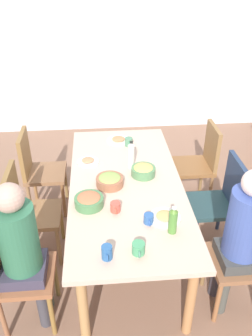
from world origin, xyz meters
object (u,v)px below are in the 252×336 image
object	(u,v)px
dining_table	(126,190)
person_5	(22,247)
plate_1	(118,140)
bowl_0	(143,170)
plate_2	(165,217)
bowl_1	(110,180)
chair_4	(249,254)
cup_3	(149,219)
chair_5	(13,269)
plate_0	(88,161)
chair_2	(27,209)
bottle_0	(173,221)
bottle_1	(131,155)
chair_3	(37,168)
chair_0	(221,199)
cup_2	(129,142)
cup_0	(115,207)
chair_1	(201,160)
person_4	(242,233)
cup_4	(107,253)
bowl_2	(89,201)
cup_1	(138,248)

from	to	relation	value
dining_table	person_5	bearing A→B (deg)	-48.61
plate_1	bowl_0	world-z (taller)	bowl_0
plate_2	bowl_1	world-z (taller)	bowl_1
chair_4	cup_3	size ratio (longest dim) A/B	8.35
chair_5	plate_0	world-z (taller)	chair_5
dining_table	chair_2	world-z (taller)	chair_2
dining_table	bottle_0	world-z (taller)	bottle_0
person_5	bottle_1	xyz separation A→B (m)	(-0.92, 0.82, 0.14)
chair_3	bottle_1	distance (m)	1.06
chair_0	cup_3	distance (m)	0.93
person_5	plate_1	size ratio (longest dim) A/B	5.15
plate_1	bowl_1	distance (m)	0.79
chair_4	cup_3	xyz separation A→B (m)	(-0.15, -0.73, 0.26)
chair_3	cup_3	size ratio (longest dim) A/B	8.35
dining_table	person_5	xyz separation A→B (m)	(0.67, -0.76, 0.06)
bottle_1	chair_2	bearing A→B (deg)	-74.71
plate_2	chair_2	bearing A→B (deg)	-113.60
cup_2	chair_4	bearing A→B (deg)	30.11
bottle_0	bottle_1	xyz separation A→B (m)	(-0.87, -0.20, 0.02)
bottle_1	chair_5	bearing A→B (deg)	-44.97
chair_2	bowl_1	bearing A→B (deg)	88.61
dining_table	plate_1	distance (m)	0.76
chair_4	cup_3	distance (m)	0.79
cup_3	cup_0	bearing A→B (deg)	-123.51
plate_2	bottle_0	size ratio (longest dim) A/B	1.08
chair_5	bottle_0	size ratio (longest dim) A/B	4.14
bowl_1	bottle_0	distance (m)	0.73
chair_4	bowl_1	distance (m)	1.21
cup_3	chair_5	bearing A→B (deg)	-81.06
chair_1	person_4	bearing A→B (deg)	-3.93
cup_2	cup_4	bearing A→B (deg)	-10.61
bowl_2	person_5	bearing A→B (deg)	-49.07
plate_1	dining_table	bearing A→B (deg)	0.86
bowl_1	cup_4	world-z (taller)	cup_4
dining_table	bottle_0	xyz separation A→B (m)	(0.62, 0.27, 0.18)
chair_0	plate_0	size ratio (longest dim) A/B	4.47
plate_0	bowl_1	size ratio (longest dim) A/B	0.88
person_5	cup_4	bearing A→B (deg)	73.96
bowl_1	plate_0	bearing A→B (deg)	-154.27
person_5	cup_1	distance (m)	0.78
bowl_2	cup_1	distance (m)	0.61
chair_4	bottle_1	world-z (taller)	bottle_1
chair_2	cup_0	world-z (taller)	chair_2
bowl_0	bowl_1	distance (m)	0.32
chair_0	cup_0	distance (m)	1.06
dining_table	chair_2	size ratio (longest dim) A/B	2.22
dining_table	cup_0	world-z (taller)	cup_0
chair_3	bowl_1	size ratio (longest dim) A/B	3.95
plate_0	bowl_1	xyz separation A→B (m)	(0.38, 0.18, 0.03)
plate_2	plate_0	bearing A→B (deg)	-146.15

